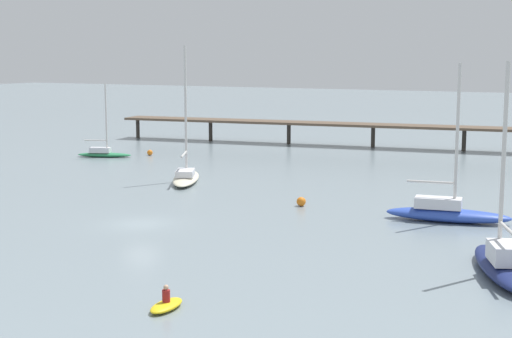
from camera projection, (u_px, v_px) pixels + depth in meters
ground_plane at (141, 224)px, 51.20m from camera, size 400.00×400.00×0.00m
sailboat_blue at (446, 211)px, 51.83m from camera, size 8.63×3.32×10.80m
sailboat_green at (104, 152)px, 84.81m from camera, size 6.25×3.56×8.16m
sailboat_cream at (186, 175)px, 68.06m from camera, size 5.85×8.73×12.16m
sailboat_navy at (501, 261)px, 39.06m from camera, size 5.15×8.82×11.01m
dinghy_yellow at (166, 304)px, 33.96m from camera, size 1.14×2.30×1.14m
mooring_buoy_mid at (301, 202)px, 57.18m from camera, size 0.70×0.70×0.70m
mooring_buoy_near at (150, 153)px, 86.30m from camera, size 0.64×0.64×0.64m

